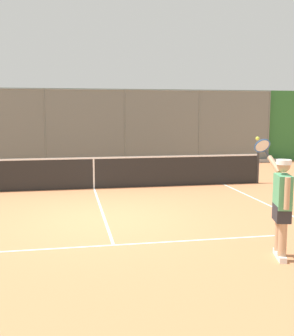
# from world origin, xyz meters

# --- Properties ---
(ground_plane) EXTENTS (60.00, 60.00, 0.00)m
(ground_plane) POSITION_xyz_m (0.00, 0.00, 0.00)
(ground_plane) COLOR #C67A4C
(court_line_markings) EXTENTS (8.39, 10.13, 0.01)m
(court_line_markings) POSITION_xyz_m (0.00, 2.10, 0.00)
(court_line_markings) COLOR white
(court_line_markings) RESTS_ON ground
(fence_backdrop) EXTENTS (19.96, 1.37, 3.32)m
(fence_backdrop) POSITION_xyz_m (0.00, -9.86, 1.65)
(fence_backdrop) COLOR slate
(fence_backdrop) RESTS_ON ground
(tennis_net) EXTENTS (10.78, 0.09, 1.07)m
(tennis_net) POSITION_xyz_m (0.00, -3.75, 0.49)
(tennis_net) COLOR #2D2D2D
(tennis_net) RESTS_ON ground
(tennis_player) EXTENTS (0.36, 1.37, 1.88)m
(tennis_player) POSITION_xyz_m (-2.54, 2.92, 0.92)
(tennis_player) COLOR silver
(tennis_player) RESTS_ON ground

